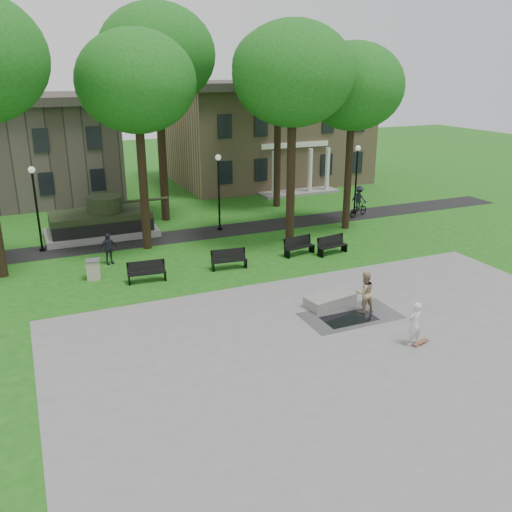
{
  "coord_description": "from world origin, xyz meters",
  "views": [
    {
      "loc": [
        -10.53,
        -18.67,
        9.65
      ],
      "look_at": [
        -1.03,
        3.07,
        1.4
      ],
      "focal_mm": 38.0,
      "sensor_mm": 36.0,
      "label": 1
    }
  ],
  "objects_px": {
    "skateboarder": "(415,324)",
    "park_bench_0": "(146,271)",
    "cyclist": "(359,204)",
    "friend_watching": "(365,292)",
    "concrete_block": "(330,300)",
    "trash_bin": "(93,269)"
  },
  "relations": [
    {
      "from": "skateboarder",
      "to": "park_bench_0",
      "type": "relative_size",
      "value": 0.92
    },
    {
      "from": "skateboarder",
      "to": "cyclist",
      "type": "relative_size",
      "value": 0.79
    },
    {
      "from": "skateboarder",
      "to": "friend_watching",
      "type": "height_order",
      "value": "friend_watching"
    },
    {
      "from": "skateboarder",
      "to": "cyclist",
      "type": "xyz_separation_m",
      "value": [
        8.48,
        16.28,
        0.01
      ]
    },
    {
      "from": "skateboarder",
      "to": "cyclist",
      "type": "distance_m",
      "value": 18.36
    },
    {
      "from": "concrete_block",
      "to": "cyclist",
      "type": "height_order",
      "value": "cyclist"
    },
    {
      "from": "concrete_block",
      "to": "trash_bin",
      "type": "distance_m",
      "value": 11.46
    },
    {
      "from": "friend_watching",
      "to": "trash_bin",
      "type": "bearing_deg",
      "value": -38.51
    },
    {
      "from": "concrete_block",
      "to": "skateboarder",
      "type": "relative_size",
      "value": 1.31
    },
    {
      "from": "concrete_block",
      "to": "trash_bin",
      "type": "bearing_deg",
      "value": 140.57
    },
    {
      "from": "skateboarder",
      "to": "concrete_block",
      "type": "bearing_deg",
      "value": -88.96
    },
    {
      "from": "concrete_block",
      "to": "friend_watching",
      "type": "relative_size",
      "value": 1.24
    },
    {
      "from": "concrete_block",
      "to": "cyclist",
      "type": "bearing_deg",
      "value": 51.86
    },
    {
      "from": "cyclist",
      "to": "park_bench_0",
      "type": "relative_size",
      "value": 1.16
    },
    {
      "from": "cyclist",
      "to": "park_bench_0",
      "type": "xyz_separation_m",
      "value": [
        -16.03,
        -6.12,
        -0.34
      ]
    },
    {
      "from": "cyclist",
      "to": "friend_watching",
      "type": "bearing_deg",
      "value": 123.34
    },
    {
      "from": "concrete_block",
      "to": "skateboarder",
      "type": "xyz_separation_m",
      "value": [
        0.97,
        -4.26,
        0.61
      ]
    },
    {
      "from": "friend_watching",
      "to": "park_bench_0",
      "type": "xyz_separation_m",
      "value": [
        -7.5,
        7.07,
        -0.38
      ]
    },
    {
      "from": "concrete_block",
      "to": "park_bench_0",
      "type": "height_order",
      "value": "park_bench_0"
    },
    {
      "from": "concrete_block",
      "to": "friend_watching",
      "type": "xyz_separation_m",
      "value": [
        0.91,
        -1.17,
        0.66
      ]
    },
    {
      "from": "friend_watching",
      "to": "park_bench_0",
      "type": "distance_m",
      "value": 10.31
    },
    {
      "from": "skateboarder",
      "to": "cyclist",
      "type": "bearing_deg",
      "value": -129.26
    }
  ]
}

